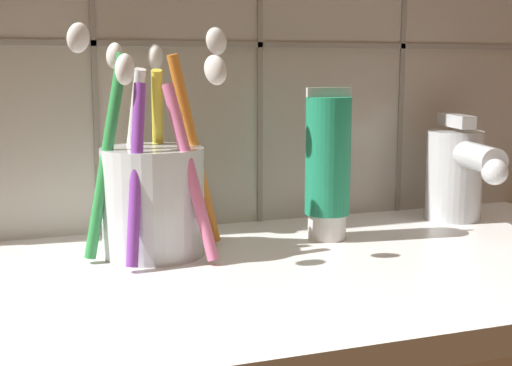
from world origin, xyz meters
The scene contains 4 objects.
sink_counter centered at (0.00, 0.00, 1.00)cm, with size 60.78×31.56×2.00cm, color white.
toothbrush_cup centered at (-10.51, 6.76, 7.12)cm, with size 13.39×13.06×18.11cm.
toothpaste_tube centered at (4.65, 6.74, 8.44)cm, with size 4.08×3.89×13.06cm.
sink_faucet centered at (19.46, 8.93, 6.92)cm, with size 5.67×12.51×10.24cm.
Camera 1 is at (-21.46, -48.01, 16.96)cm, focal length 50.00 mm.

